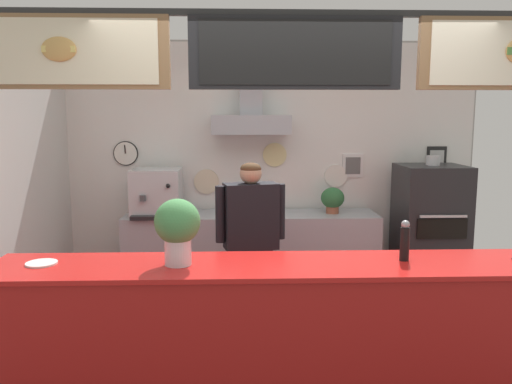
% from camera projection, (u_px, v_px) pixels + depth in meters
% --- Properties ---
extents(back_wall_assembly, '(4.56, 2.59, 2.74)m').
position_uv_depth(back_wall_assembly, '(270.00, 159.00, 5.56)').
color(back_wall_assembly, '#9E9E99').
rests_on(back_wall_assembly, ground_plane).
extents(service_counter, '(3.83, 0.61, 1.01)m').
position_uv_depth(service_counter, '(295.00, 340.00, 3.27)').
color(service_counter, '#B21916').
rests_on(service_counter, ground_plane).
extents(back_prep_counter, '(2.67, 0.59, 0.90)m').
position_uv_depth(back_prep_counter, '(251.00, 256.00, 5.48)').
color(back_prep_counter, '#A3A5AD').
rests_on(back_prep_counter, ground_plane).
extents(pizza_oven, '(0.66, 0.67, 1.53)m').
position_uv_depth(pizza_oven, '(429.00, 233.00, 5.37)').
color(pizza_oven, '#232326').
rests_on(pizza_oven, ground_plane).
extents(shop_worker, '(0.59, 0.31, 1.55)m').
position_uv_depth(shop_worker, '(251.00, 247.00, 4.34)').
color(shop_worker, '#232328').
rests_on(shop_worker, ground_plane).
extents(espresso_machine, '(0.50, 0.54, 0.48)m').
position_uv_depth(espresso_machine, '(157.00, 192.00, 5.32)').
color(espresso_machine, silver).
rests_on(espresso_machine, back_prep_counter).
extents(potted_rosemary, '(0.25, 0.25, 0.28)m').
position_uv_depth(potted_rosemary, '(333.00, 199.00, 5.43)').
color(potted_rosemary, '#9E563D').
rests_on(potted_rosemary, back_prep_counter).
extents(potted_basil, '(0.19, 0.19, 0.24)m').
position_uv_depth(potted_basil, '(252.00, 201.00, 5.43)').
color(potted_basil, beige).
rests_on(potted_basil, back_prep_counter).
extents(condiment_plate, '(0.19, 0.19, 0.01)m').
position_uv_depth(condiment_plate, '(41.00, 263.00, 3.18)').
color(condiment_plate, white).
rests_on(condiment_plate, service_counter).
extents(pepper_grinder, '(0.06, 0.06, 0.26)m').
position_uv_depth(pepper_grinder, '(405.00, 241.00, 3.24)').
color(pepper_grinder, black).
rests_on(pepper_grinder, service_counter).
extents(basil_vase, '(0.28, 0.28, 0.41)m').
position_uv_depth(basil_vase, '(177.00, 228.00, 3.13)').
color(basil_vase, silver).
rests_on(basil_vase, service_counter).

